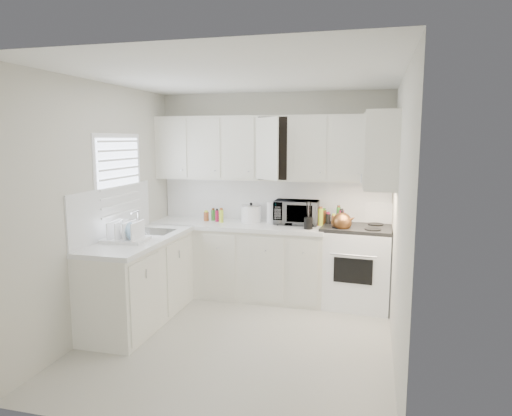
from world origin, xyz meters
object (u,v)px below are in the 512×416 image
(tea_kettle, at_px, (342,221))
(utensil_crock, at_px, (308,215))
(microwave, at_px, (297,209))
(rice_cooker, at_px, (251,212))
(dish_rack, at_px, (125,230))
(stove, at_px, (357,255))

(tea_kettle, height_order, utensil_crock, utensil_crock)
(tea_kettle, xyz_separation_m, microwave, (-0.59, 0.30, 0.06))
(rice_cooker, height_order, dish_rack, rice_cooker)
(microwave, xyz_separation_m, utensil_crock, (0.19, -0.30, -0.01))
(tea_kettle, bearing_deg, stove, 59.83)
(microwave, bearing_deg, tea_kettle, -28.34)
(utensil_crock, relative_size, dish_rack, 0.76)
(dish_rack, bearing_deg, utensil_crock, 28.86)
(stove, distance_m, tea_kettle, 0.50)
(rice_cooker, distance_m, dish_rack, 1.72)
(rice_cooker, bearing_deg, microwave, 5.15)
(rice_cooker, xyz_separation_m, dish_rack, (-1.00, -1.40, -0.00))
(stove, bearing_deg, rice_cooker, -179.54)
(tea_kettle, height_order, microwave, microwave)
(tea_kettle, xyz_separation_m, dish_rack, (-2.17, -1.13, 0.00))
(stove, xyz_separation_m, rice_cooker, (-1.35, 0.11, 0.45))
(stove, height_order, rice_cooker, stove)
(rice_cooker, bearing_deg, tea_kettle, -10.97)
(dish_rack, bearing_deg, tea_kettle, 23.91)
(microwave, relative_size, utensil_crock, 1.61)
(tea_kettle, height_order, rice_cooker, rice_cooker)
(stove, relative_size, rice_cooker, 4.95)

